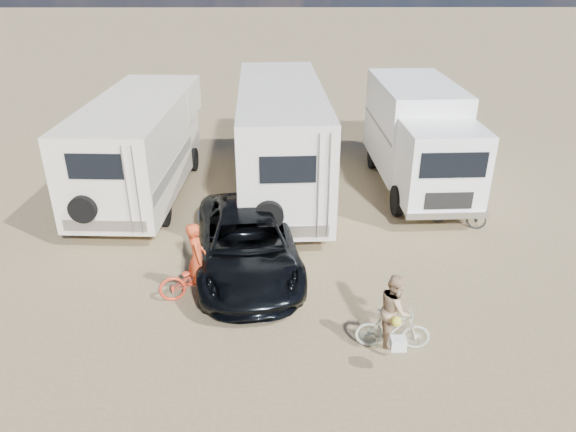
{
  "coord_description": "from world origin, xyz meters",
  "views": [
    {
      "loc": [
        -0.05,
        -9.61,
        7.3
      ],
      "look_at": [
        0.05,
        2.46,
        1.3
      ],
      "focal_mm": 33.63,
      "sensor_mm": 36.0,
      "label": 1
    }
  ],
  "objects_px": {
    "box_truck": "(420,141)",
    "rider_woman": "(394,316)",
    "dark_suv": "(248,243)",
    "cooler": "(208,218)",
    "rv_left": "(140,149)",
    "bike_parked": "(457,212)",
    "bike_woman": "(393,329)",
    "crate": "(265,234)",
    "rider_man": "(198,264)",
    "bike_man": "(199,278)",
    "rv_main": "(281,144)"
  },
  "relations": [
    {
      "from": "rv_left",
      "to": "rider_man",
      "type": "distance_m",
      "value": 6.45
    },
    {
      "from": "rider_man",
      "to": "rider_woman",
      "type": "relative_size",
      "value": 1.11
    },
    {
      "from": "crate",
      "to": "bike_parked",
      "type": "bearing_deg",
      "value": 8.24
    },
    {
      "from": "rv_main",
      "to": "rv_left",
      "type": "distance_m",
      "value": 4.51
    },
    {
      "from": "dark_suv",
      "to": "cooler",
      "type": "bearing_deg",
      "value": 111.3
    },
    {
      "from": "dark_suv",
      "to": "cooler",
      "type": "height_order",
      "value": "dark_suv"
    },
    {
      "from": "box_truck",
      "to": "rider_woman",
      "type": "relative_size",
      "value": 4.24
    },
    {
      "from": "bike_woman",
      "to": "rider_man",
      "type": "height_order",
      "value": "rider_man"
    },
    {
      "from": "box_truck",
      "to": "bike_man",
      "type": "distance_m",
      "value": 9.06
    },
    {
      "from": "bike_woman",
      "to": "crate",
      "type": "relative_size",
      "value": 3.38
    },
    {
      "from": "rv_main",
      "to": "bike_man",
      "type": "relative_size",
      "value": 4.29
    },
    {
      "from": "bike_parked",
      "to": "cooler",
      "type": "xyz_separation_m",
      "value": [
        -7.28,
        0.15,
        -0.24
      ]
    },
    {
      "from": "rv_left",
      "to": "rider_woman",
      "type": "bearing_deg",
      "value": -46.39
    },
    {
      "from": "rider_man",
      "to": "rider_woman",
      "type": "distance_m",
      "value": 4.54
    },
    {
      "from": "rv_left",
      "to": "rider_woman",
      "type": "height_order",
      "value": "rv_left"
    },
    {
      "from": "bike_parked",
      "to": "rv_left",
      "type": "bearing_deg",
      "value": 99.31
    },
    {
      "from": "bike_man",
      "to": "bike_parked",
      "type": "bearing_deg",
      "value": -78.36
    },
    {
      "from": "rv_main",
      "to": "box_truck",
      "type": "relative_size",
      "value": 1.2
    },
    {
      "from": "rv_main",
      "to": "rider_man",
      "type": "xyz_separation_m",
      "value": [
        -1.89,
        -5.72,
        -0.91
      ]
    },
    {
      "from": "rv_main",
      "to": "rider_woman",
      "type": "height_order",
      "value": "rv_main"
    },
    {
      "from": "box_truck",
      "to": "bike_man",
      "type": "relative_size",
      "value": 3.58
    },
    {
      "from": "dark_suv",
      "to": "rider_man",
      "type": "height_order",
      "value": "rider_man"
    },
    {
      "from": "dark_suv",
      "to": "rider_woman",
      "type": "height_order",
      "value": "rider_woman"
    },
    {
      "from": "bike_parked",
      "to": "cooler",
      "type": "bearing_deg",
      "value": 111.62
    },
    {
      "from": "rv_left",
      "to": "bike_parked",
      "type": "distance_m",
      "value": 9.97
    },
    {
      "from": "rv_left",
      "to": "box_truck",
      "type": "relative_size",
      "value": 1.12
    },
    {
      "from": "bike_woman",
      "to": "crate",
      "type": "distance_m",
      "value": 5.34
    },
    {
      "from": "bike_woman",
      "to": "rider_woman",
      "type": "xyz_separation_m",
      "value": [
        0.0,
        0.0,
        0.32
      ]
    },
    {
      "from": "rider_man",
      "to": "rv_left",
      "type": "bearing_deg",
      "value": 8.89
    },
    {
      "from": "rider_woman",
      "to": "cooler",
      "type": "distance_m",
      "value": 7.11
    },
    {
      "from": "bike_parked",
      "to": "rv_main",
      "type": "bearing_deg",
      "value": 89.78
    },
    {
      "from": "dark_suv",
      "to": "rv_left",
      "type": "bearing_deg",
      "value": 121.6
    },
    {
      "from": "rider_man",
      "to": "bike_parked",
      "type": "distance_m",
      "value": 7.87
    },
    {
      "from": "rv_left",
      "to": "cooler",
      "type": "height_order",
      "value": "rv_left"
    },
    {
      "from": "rider_woman",
      "to": "crate",
      "type": "bearing_deg",
      "value": 36.05
    },
    {
      "from": "dark_suv",
      "to": "bike_woman",
      "type": "height_order",
      "value": "dark_suv"
    },
    {
      "from": "bike_man",
      "to": "rider_woman",
      "type": "xyz_separation_m",
      "value": [
        4.14,
        -1.85,
        0.29
      ]
    },
    {
      "from": "crate",
      "to": "rider_man",
      "type": "bearing_deg",
      "value": -117.7
    },
    {
      "from": "box_truck",
      "to": "bike_parked",
      "type": "xyz_separation_m",
      "value": [
        0.61,
        -2.75,
        -1.25
      ]
    },
    {
      "from": "rv_left",
      "to": "rv_main",
      "type": "bearing_deg",
      "value": 0.73
    },
    {
      "from": "bike_woman",
      "to": "rider_man",
      "type": "distance_m",
      "value": 4.56
    },
    {
      "from": "rv_main",
      "to": "dark_suv",
      "type": "bearing_deg",
      "value": -103.03
    },
    {
      "from": "rider_woman",
      "to": "rider_man",
      "type": "bearing_deg",
      "value": 71.38
    },
    {
      "from": "crate",
      "to": "dark_suv",
      "type": "bearing_deg",
      "value": -103.78
    },
    {
      "from": "bike_woman",
      "to": "cooler",
      "type": "distance_m",
      "value": 7.09
    },
    {
      "from": "bike_man",
      "to": "crate",
      "type": "distance_m",
      "value": 3.1
    },
    {
      "from": "dark_suv",
      "to": "bike_parked",
      "type": "relative_size",
      "value": 3.18
    },
    {
      "from": "rider_woman",
      "to": "cooler",
      "type": "bearing_deg",
      "value": 43.94
    },
    {
      "from": "bike_woman",
      "to": "rider_man",
      "type": "bearing_deg",
      "value": 71.38
    },
    {
      "from": "rv_main",
      "to": "bike_woman",
      "type": "relative_size",
      "value": 5.22
    }
  ]
}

